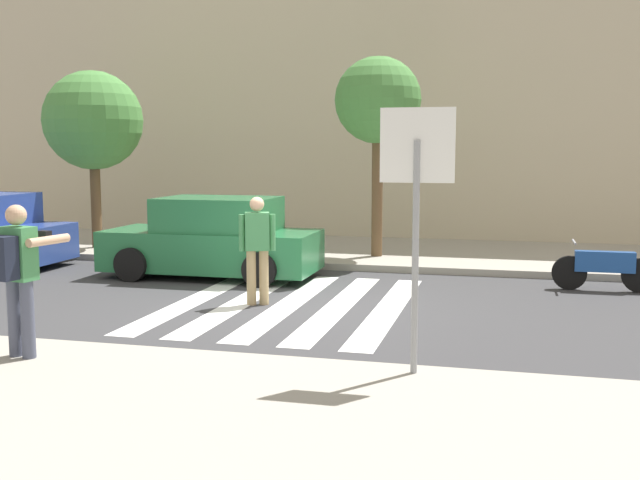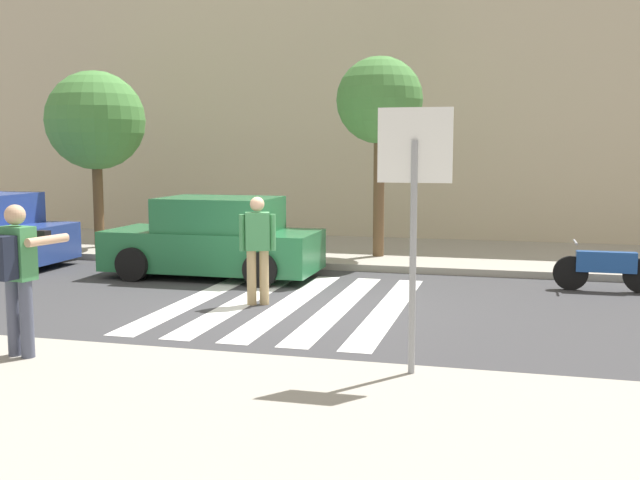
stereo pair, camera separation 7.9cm
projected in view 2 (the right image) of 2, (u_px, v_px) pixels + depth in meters
The scene contains 16 objects.
ground_plane at pixel (287, 306), 11.83m from camera, with size 120.00×120.00×0.00m, color #38383A.
sidewalk_near at pixel (54, 458), 5.86m from camera, with size 60.00×6.00×0.14m, color #9E998C.
sidewalk_far at pixel (362, 252), 17.58m from camera, with size 60.00×4.80×0.14m, color #9E998C.
building_facade_far at pixel (393, 99), 21.35m from camera, with size 56.00×4.00×7.76m, color beige.
crosswalk_stripe_0 at pixel (198, 299), 12.42m from camera, with size 0.44×5.20×0.01m, color silver.
crosswalk_stripe_1 at pixel (243, 301), 12.22m from camera, with size 0.44×5.20×0.01m, color silver.
crosswalk_stripe_2 at pixel (290, 304), 12.02m from camera, with size 0.44×5.20×0.01m, color silver.
crosswalk_stripe_3 at pixel (339, 306), 11.82m from camera, with size 0.44×5.20×0.01m, color silver.
crosswalk_stripe_4 at pixel (389, 309), 11.62m from camera, with size 0.44×5.20×0.01m, color silver.
stop_sign at pixel (414, 181), 7.61m from camera, with size 0.76×0.08×2.75m.
photographer_with_backpack at pixel (16, 267), 8.33m from camera, with size 0.68×0.91×1.72m.
pedestrian_crossing at pixel (258, 244), 11.85m from camera, with size 0.55×0.36×1.72m.
parked_car_green at pixel (215, 240), 14.49m from camera, with size 4.10×1.92×1.55m.
motorcycle at pixel (606, 268), 13.02m from camera, with size 1.76×0.60×0.87m.
street_tree_west at pixel (95, 121), 17.53m from camera, with size 2.31×2.31×4.15m.
street_tree_center at pixel (380, 102), 15.99m from camera, with size 1.86×1.86×4.30m.
Camera 2 is at (3.44, -11.11, 2.48)m, focal length 42.00 mm.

